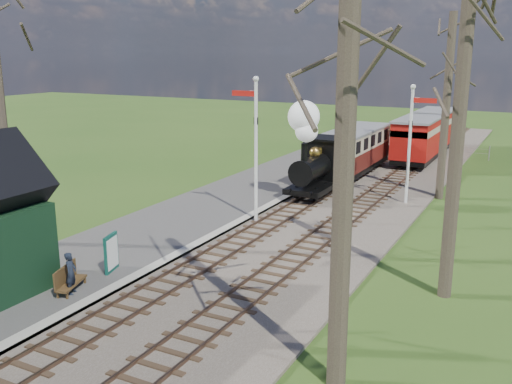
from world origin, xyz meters
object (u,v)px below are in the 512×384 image
locomotive (317,155)px  person (71,273)px  coach (355,149)px  red_carriage_b (434,129)px  sign_board (111,253)px  semaphore_far (412,136)px  bench (68,279)px  semaphore_near (255,140)px  red_carriage_a (418,139)px

locomotive → person: bearing=-97.7°
coach → person: 20.72m
red_carriage_b → sign_board: (-4.73, -29.14, -0.86)m
semaphore_far → bench: bearing=-113.4°
locomotive → sign_board: locomotive is taller
semaphore_near → locomotive: bearing=81.7°
semaphore_near → red_carriage_a: 16.65m
red_carriage_b → bench: bearing=-98.9°
semaphore_far → red_carriage_a: (-1.77, 10.19, -1.67)m
semaphore_near → locomotive: 5.42m
semaphore_far → bench: 16.87m
coach → sign_board: bearing=-96.5°
person → red_carriage_b: bearing=-31.2°
sign_board → person: (0.14, -1.92, 0.01)m
bench → semaphore_near: bearing=81.0°
locomotive → person: 14.74m
locomotive → coach: 6.10m
red_carriage_a → semaphore_far: bearing=-80.1°
semaphore_near → bench: size_ratio=4.40×
coach → semaphore_near: bearing=-93.9°
sign_board → bench: (-0.11, -1.81, -0.26)m
locomotive → person: (-1.97, -14.55, -1.36)m
person → semaphore_near: bearing=-30.1°
bench → person: bearing=-23.0°
sign_board → person: person is taller
red_carriage_a → sign_board: size_ratio=4.68×
bench → red_carriage_a: bearing=79.2°
locomotive → sign_board: 12.88m
semaphore_far → red_carriage_b: (-1.77, 15.69, -1.67)m
coach → bench: bearing=-96.2°
semaphore_near → red_carriage_b: semaphore_near is taller
semaphore_far → sign_board: bearing=-115.8°
semaphore_near → red_carriage_a: bearing=78.2°
coach → sign_board: (-2.13, -18.69, -0.79)m
red_carriage_a → bench: size_ratio=4.11×
locomotive → person: size_ratio=3.77×
red_carriage_a → red_carriage_b: 5.50m
locomotive → semaphore_far: bearing=10.7°
locomotive → red_carriage_a: locomotive is taller
semaphore_far → bench: semaphore_far is taller
sign_board → semaphore_far: bearing=64.2°
semaphore_near → red_carriage_b: 22.03m
coach → red_carriage_a: size_ratio=1.32×
locomotive → red_carriage_b: size_ratio=0.82×
red_carriage_b → person: bearing=-98.4°
locomotive → red_carriage_b: locomotive is taller
sign_board → person: bearing=-85.7°
red_carriage_a → sign_board: bearing=-101.3°
red_carriage_a → sign_board: 24.12m
coach → person: bearing=-95.5°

